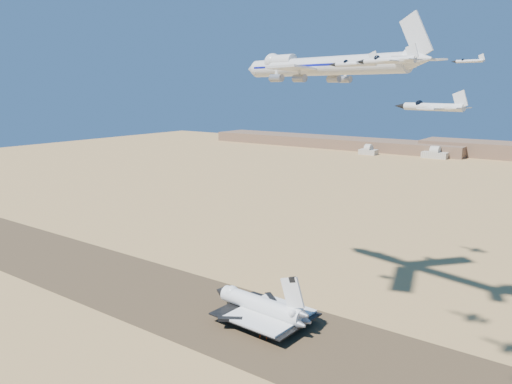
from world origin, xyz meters
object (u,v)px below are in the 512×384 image
Objects in this scene: chase_jet_a at (355,64)px; chase_jet_b at (388,60)px; shuttle at (260,307)px; chase_jet_d at (400,68)px; crew_c at (267,338)px; crew_b at (260,336)px; chase_jet_c at (432,107)px; crew_a at (272,332)px; chase_jet_e at (469,61)px; carrier_747 at (317,66)px.

chase_jet_b is at bearing -38.74° from chase_jet_a.
chase_jet_d is (20.04, 72.69, 86.09)m from shuttle.
shuttle is at bearing 171.10° from chase_jet_a.
chase_jet_d is at bearing -58.52° from crew_c.
chase_jet_b is at bearing -137.70° from crew_b.
chase_jet_b reaches higher than chase_jet_c.
crew_a is 1.00× the size of crew_b.
crew_b is at bearing 170.22° from chase_jet_c.
shuttle reaches higher than crew_b.
chase_jet_c is at bearing -54.38° from chase_jet_d.
chase_jet_b is at bearing -58.72° from chase_jet_d.
carrier_747 is at bearing -113.41° from chase_jet_e.
chase_jet_e reaches higher than chase_jet_d.
crew_a is at bearing -43.46° from crew_b.
crew_a is 104.90m from chase_jet_c.
crew_c is (5.56, -39.67, -90.18)m from carrier_747.
chase_jet_a is at bearing -65.15° from chase_jet_d.
chase_jet_e is at bearing 94.39° from chase_jet_a.
chase_jet_a is 85.41m from chase_jet_d.
carrier_747 is at bearing -0.83° from crew_a.
chase_jet_e is (37.94, 63.08, 3.39)m from carrier_747.
crew_a is at bearing -85.63° from chase_jet_d.
chase_jet_d is 1.01× the size of chase_jet_e.
crew_a is at bearing -70.32° from carrier_747.
crew_c is 93.00m from chase_jet_a.
carrier_747 is 98.66m from crew_b.
chase_jet_a is (30.76, -0.00, 88.66)m from crew_b.
chase_jet_e is at bearing 117.57° from chase_jet_c.
shuttle is at bearing -8.02° from crew_c.
chase_jet_d is at bearing 121.32° from chase_jet_b.
chase_jet_a reaches higher than shuttle.
crew_c is 0.13× the size of chase_jet_d.
chase_jet_e is (22.46, 19.48, 2.86)m from chase_jet_d.
shuttle is 102.93m from chase_jet_b.
crew_b is (7.60, -10.71, -4.68)m from shuttle.
chase_jet_c is (60.98, -30.07, 78.80)m from crew_b.
chase_jet_c is at bearing -128.42° from crew_a.
crew_b is 0.11× the size of chase_jet_c.
crew_a is at bearing 167.72° from chase_jet_b.
chase_jet_a is (29.46, -5.04, 88.66)m from crew_a.
chase_jet_c is at bearing -169.04° from crew_c.
chase_jet_d is (-33.78, 99.08, 2.40)m from chase_jet_b.
chase_jet_b is (15.45, -15.69, -0.30)m from chase_jet_a.
chase_jet_a is 0.94× the size of chase_jet_b.
chase_jet_c is (30.22, -30.07, -9.86)m from chase_jet_a.
shuttle is 90.47m from carrier_747.
carrier_747 is at bearing -24.57° from crew_b.
chase_jet_d reaches higher than chase_jet_a.
chase_jet_a reaches higher than chase_jet_c.
crew_b is 2.52m from crew_c.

